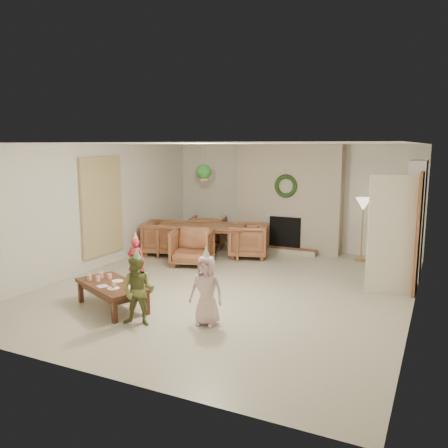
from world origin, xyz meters
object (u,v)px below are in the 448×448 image
Objects in this scene: dining_chair_right at (248,240)px; child_red at (136,262)px; dining_table at (201,240)px; dining_chair_near at (192,247)px; dining_chair_left at (164,238)px; child_pink at (206,290)px; coffee_table_top at (112,285)px; child_plaid at (138,291)px; dining_chair_far at (208,232)px.

child_red reaches higher than dining_chair_right.
dining_table is 1.08m from dining_chair_right.
dining_chair_near and dining_chair_left have the same top height.
child_pink is at bearing 137.49° from child_red.
child_red is (-0.37, 1.12, 0.07)m from coffee_table_top.
child_pink is at bearing 12.20° from child_plaid.
dining_chair_near reaches higher than coffee_table_top.
dining_chair_left is at bearing 134.70° from coffee_table_top.
child_red is at bearing 78.74° from dining_chair_far.
dining_table is at bearing -90.00° from dining_chair_right.
dining_chair_far reaches higher than coffee_table_top.
child_pink is (1.78, -2.76, 0.11)m from dining_chair_near.
dining_chair_left is (-0.59, -1.08, 0.00)m from dining_chair_far.
dining_chair_near is 1.70m from child_red.
dining_chair_near is at bearing -135.00° from dining_chair_left.
dining_chair_right is at bearing -90.00° from dining_chair_left.
dining_chair_far is 4.53m from coffee_table_top.
dining_chair_near and dining_chair_right have the same top height.
dining_chair_near is 0.86× the size of child_plaid.
child_red reaches higher than coffee_table_top.
dining_chair_near is 0.66× the size of coffee_table_top.
child_pink is at bearing 100.76° from dining_chair_far.
child_red is 1.88m from child_plaid.
dining_chair_left and dining_chair_right have the same top height.
child_pink reaches higher than coffee_table_top.
dining_chair_left is at bearing 103.02° from child_plaid.
coffee_table_top is 0.86m from child_plaid.
dining_chair_left is 0.85× the size of child_pink.
dining_chair_far reaches higher than dining_table.
dining_chair_near is at bearing -51.34° from dining_chair_right.
dining_table is at bearing 91.35° from child_plaid.
dining_chair_near reaches higher than dining_table.
child_pink is (0.99, -3.90, 0.11)m from dining_chair_right.
dining_chair_near is at bearing -90.00° from dining_table.
child_plaid is (0.15, -4.33, 0.11)m from dining_chair_right.
coffee_table_top is at bearing 176.00° from child_pink.
dining_chair_far is 0.86× the size of child_plaid.
child_red is 0.89× the size of child_plaid.
coffee_table_top is 1.30× the size of child_pink.
dining_chair_near is 3.33m from child_plaid.
dining_chair_right is 4.02m from child_pink.
dining_chair_near is at bearing 118.06° from coffee_table_top.
child_plaid reaches higher than dining_chair_far.
child_pink is at bearing -2.21° from dining_chair_right.
child_pink reaches higher than child_red.
child_red is (-0.98, -2.83, 0.05)m from dining_chair_right.
child_plaid is at bearing 113.00° from child_red.
coffee_table_top is 1.18m from child_red.
child_red is 2.24m from child_pink.
coffee_table_top is at bearing -25.28° from dining_chair_right.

